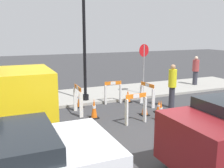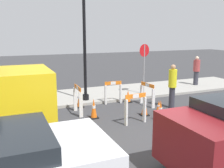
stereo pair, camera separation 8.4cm
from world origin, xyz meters
name	(u,v)px [view 2 (the right image)]	position (x,y,z in m)	size (l,w,h in m)	color
ground_plane	(163,144)	(0.00, 0.00, 0.00)	(60.00, 60.00, 0.00)	#38383A
sidewalk_slab	(93,95)	(0.00, 5.98, 0.06)	(18.00, 2.95, 0.11)	#9E9B93
streetlamp_post	(84,20)	(-0.67, 5.03, 3.56)	(0.44, 0.44, 5.37)	black
stop_sign	(144,61)	(2.26, 5.05, 1.71)	(0.59, 0.17, 2.39)	gray
barricade_0	(147,93)	(1.56, 3.50, 0.53)	(0.20, 0.92, 0.97)	white
barricade_1	(113,92)	(0.36, 4.35, 0.52)	(0.76, 0.19, 0.99)	white
barricade_2	(78,99)	(-1.43, 3.54, 0.59)	(0.15, 0.90, 1.09)	white
barricade_3	(135,108)	(0.06, 1.75, 0.56)	(0.81, 0.20, 1.04)	white
traffic_cone_0	(128,96)	(1.05, 4.30, 0.26)	(0.30, 0.30, 0.55)	black
traffic_cone_1	(94,109)	(-1.05, 2.84, 0.36)	(0.30, 0.30, 0.73)	black
traffic_cone_2	(145,107)	(0.79, 2.40, 0.33)	(0.30, 0.30, 0.68)	black
traffic_cone_3	(160,111)	(1.00, 1.65, 0.36)	(0.30, 0.30, 0.75)	black
traffic_cone_4	(159,107)	(1.46, 2.47, 0.23)	(0.30, 0.30, 0.48)	black
traffic_cone_5	(80,99)	(-1.13, 4.39, 0.34)	(0.30, 0.30, 0.69)	black
person_worker	(172,85)	(2.32, 2.83, 0.97)	(0.38, 0.38, 1.79)	#33333D
person_pedestrian	(196,70)	(6.05, 5.77, 0.97)	(0.46, 0.46, 1.61)	#33333D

